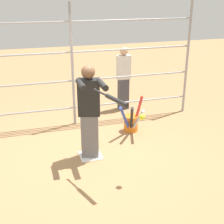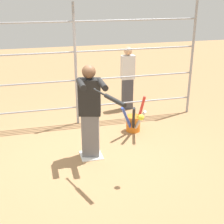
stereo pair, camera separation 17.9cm
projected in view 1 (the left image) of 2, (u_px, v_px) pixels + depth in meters
The scene contains 8 objects.
ground_plane at pixel (91, 156), 5.86m from camera, with size 24.00×24.00×0.00m, color #9E754C.
home_plate at pixel (91, 156), 5.86m from camera, with size 0.40×0.40×0.02m.
fence_backstop at pixel (72, 67), 6.79m from camera, with size 5.66×0.06×2.70m.
batter at pixel (89, 110), 5.50m from camera, with size 0.44×0.67×1.74m.
baseball_bat_swinging at pixel (113, 99), 4.55m from camera, with size 0.33×0.79×0.08m.
softball_in_flight at pixel (142, 117), 4.76m from camera, with size 0.10×0.10×0.10m.
bat_bucket at pixel (131, 122), 6.80m from camera, with size 0.66×0.72×0.79m.
bystander_behind_fence at pixel (124, 77), 7.90m from camera, with size 0.33×0.21×1.61m.
Camera 1 is at (1.09, 5.04, 2.94)m, focal length 50.00 mm.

